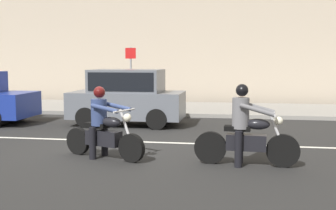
# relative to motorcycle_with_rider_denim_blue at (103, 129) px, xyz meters

# --- Properties ---
(ground_plane) EXTENTS (80.00, 80.00, 0.00)m
(ground_plane) POSITION_rel_motorcycle_with_rider_denim_blue_xyz_m (-0.14, 1.02, -0.64)
(ground_plane) COLOR #242424
(sidewalk_slab) EXTENTS (40.00, 4.40, 0.14)m
(sidewalk_slab) POSITION_rel_motorcycle_with_rider_denim_blue_xyz_m (-0.14, 9.02, -0.57)
(sidewalk_slab) COLOR gray
(sidewalk_slab) RESTS_ON ground_plane
(lane_marking_stripe) EXTENTS (18.00, 0.14, 0.01)m
(lane_marking_stripe) POSITION_rel_motorcycle_with_rider_denim_blue_xyz_m (0.53, 1.92, -0.63)
(lane_marking_stripe) COLOR silver
(lane_marking_stripe) RESTS_ON ground_plane
(motorcycle_with_rider_denim_blue) EXTENTS (1.97, 0.98, 1.55)m
(motorcycle_with_rider_denim_blue) POSITION_rel_motorcycle_with_rider_denim_blue_xyz_m (0.00, 0.00, 0.00)
(motorcycle_with_rider_denim_blue) COLOR black
(motorcycle_with_rider_denim_blue) RESTS_ON ground_plane
(motorcycle_with_rider_gray) EXTENTS (2.10, 0.70, 1.64)m
(motorcycle_with_rider_gray) POSITION_rel_motorcycle_with_rider_denim_blue_xyz_m (3.02, -0.15, 0.03)
(motorcycle_with_rider_gray) COLOR black
(motorcycle_with_rider_gray) RESTS_ON ground_plane
(parked_hatchback_slate_gray) EXTENTS (3.63, 1.76, 1.80)m
(parked_hatchback_slate_gray) POSITION_rel_motorcycle_with_rider_denim_blue_xyz_m (-0.71, 4.72, 0.29)
(parked_hatchback_slate_gray) COLOR slate
(parked_hatchback_slate_gray) RESTS_ON ground_plane
(street_sign_post) EXTENTS (0.44, 0.08, 2.48)m
(street_sign_post) POSITION_rel_motorcycle_with_rider_denim_blue_xyz_m (-1.59, 8.67, 1.01)
(street_sign_post) COLOR gray
(street_sign_post) RESTS_ON sidewalk_slab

